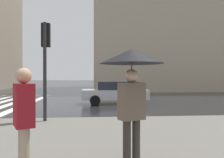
{
  "coord_description": "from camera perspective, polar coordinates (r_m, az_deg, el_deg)",
  "views": [
    {
      "loc": [
        -11.8,
        -3.97,
        1.7
      ],
      "look_at": [
        2.16,
        -5.14,
        1.58
      ],
      "focal_mm": 36.47,
      "sensor_mm": 36.0,
      "label": 1
    }
  ],
  "objects": [
    {
      "name": "ground_plane",
      "position": [
        12.56,
        -23.35,
        -7.33
      ],
      "size": [
        220.0,
        220.0,
        0.0
      ],
      "primitive_type": "plane",
      "color": "black"
    },
    {
      "name": "zebra_crossing",
      "position": [
        17.04,
        -26.04,
        -5.27
      ],
      "size": [
        13.0,
        4.5,
        0.01
      ],
      "color": "silver",
      "rests_on": "ground_plane"
    },
    {
      "name": "haussmann_block_corner",
      "position": [
        37.81,
        17.93,
        15.78
      ],
      "size": [
        18.72,
        27.84,
        23.85
      ],
      "color": "tan",
      "rests_on": "ground_plane"
    },
    {
      "name": "traffic_signal_post",
      "position": [
        8.53,
        -16.34,
        6.95
      ],
      "size": [
        0.44,
        0.3,
        3.48
      ],
      "color": "#232326",
      "rests_on": "sidewalk_pavement"
    },
    {
      "name": "car_silver",
      "position": [
        14.4,
        0.86,
        -3.27
      ],
      "size": [
        1.85,
        4.1,
        1.41
      ],
      "color": "#B7B7BC",
      "rests_on": "ground_plane"
    },
    {
      "name": "pedestrian_in_red_jacket",
      "position": [
        3.49,
        -21.31,
        -8.98
      ],
      "size": [
        0.65,
        0.45,
        1.68
      ],
      "color": "maroon",
      "rests_on": "sidewalk_pavement"
    },
    {
      "name": "pedestrian_by_billboard",
      "position": [
        3.7,
        4.94,
        1.92
      ],
      "size": [
        1.05,
        1.05,
        2.01
      ],
      "color": "#6B5B4C",
      "rests_on": "sidewalk_pavement"
    }
  ]
}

